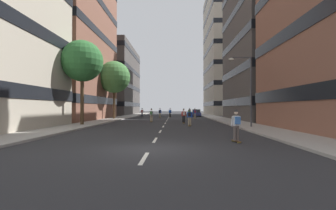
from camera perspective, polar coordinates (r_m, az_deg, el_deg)
ground_plane at (r=39.07m, az=-0.07°, el=-3.40°), size 168.69×168.69×0.00m
sidewalk_left at (r=43.65m, az=-11.22°, el=-3.01°), size 3.22×77.32×0.14m
sidewalk_right at (r=43.20m, az=11.47°, el=-3.03°), size 3.22×77.32×0.14m
lane_markings at (r=41.45m, az=0.03°, el=-3.24°), size 0.16×67.20×0.01m
building_left_mid at (r=44.45m, az=-27.21°, el=20.11°), size 17.78×19.18×34.98m
building_left_far at (r=68.28m, az=-15.61°, el=5.58°), size 17.78×23.58×18.31m
building_right_mid at (r=41.63m, az=27.64°, el=12.59°), size 17.78×16.98×22.54m
building_right_far at (r=68.90m, az=16.94°, el=11.97°), size 17.78×19.72×33.59m
parked_car_near at (r=51.47m, az=6.71°, el=-1.95°), size 1.82×4.40×1.52m
street_tree_near at (r=26.88m, az=-19.82°, el=9.80°), size 4.31×4.31×8.79m
street_tree_mid at (r=39.30m, az=-12.74°, el=6.50°), size 5.08×5.08×9.18m
streetlamp_right at (r=23.30m, az=18.38°, el=4.93°), size 2.13×0.30×6.50m
skater_0 at (r=31.69m, az=-4.00°, el=-2.21°), size 0.54×0.91×1.78m
skater_1 at (r=24.53m, az=5.19°, el=-2.67°), size 0.57×0.92×1.78m
skater_2 at (r=41.10m, az=6.46°, el=-1.84°), size 0.54×0.91×1.78m
skater_3 at (r=45.97m, az=0.50°, el=-1.76°), size 0.55×0.91×1.78m
skater_4 at (r=45.63m, az=-1.93°, el=-1.73°), size 0.57×0.92×1.78m
skater_5 at (r=48.42m, az=-6.22°, el=-1.66°), size 0.54×0.91×1.78m
skater_6 at (r=28.71m, az=3.78°, el=-2.37°), size 0.55×0.91×1.78m
skater_7 at (r=13.55m, az=16.03°, el=-4.32°), size 0.57×0.92×1.78m
skater_8 at (r=46.42m, az=5.14°, el=-1.70°), size 0.57×0.92×1.78m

